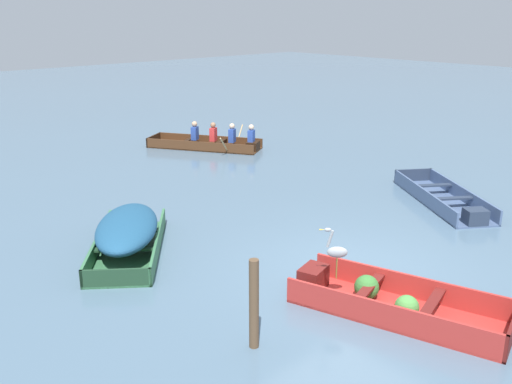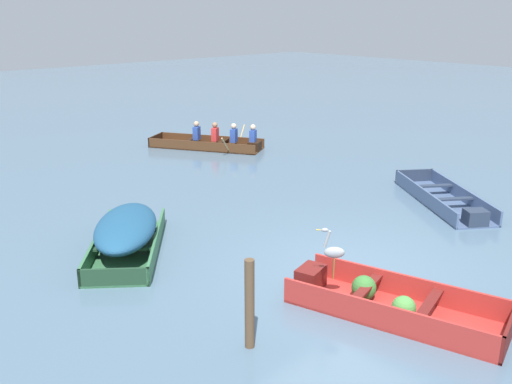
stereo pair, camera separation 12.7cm
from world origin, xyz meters
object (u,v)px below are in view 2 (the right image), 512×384
Objects in this scene: skiff_green_near_moored at (126,230)px; skiff_slate_blue_mid_moored at (445,200)px; mooring_post at (250,304)px; rowboat_dark_varnish_with_crew at (214,142)px; dinghy_red_foreground at (385,301)px; heron_on_dinghy at (333,251)px.

skiff_slate_blue_mid_moored is (7.02, -2.70, -0.30)m from skiff_green_near_moored.
mooring_post reaches higher than skiff_slate_blue_mid_moored.
rowboat_dark_varnish_with_crew is (6.57, 5.65, -0.21)m from skiff_green_near_moored.
rowboat_dark_varnish_with_crew is at bearing 54.12° from mooring_post.
rowboat_dark_varnish_with_crew reaches higher than skiff_slate_blue_mid_moored.
dinghy_red_foreground is at bearing -16.98° from mooring_post.
heron_on_dinghy is at bearing 1.47° from mooring_post.
skiff_green_near_moored is 2.37× the size of mooring_post.
mooring_post is (-2.19, 0.67, 0.49)m from dinghy_red_foreground.
skiff_slate_blue_mid_moored is at bearing 12.91° from heron_on_dinghy.
skiff_slate_blue_mid_moored is 8.36m from rowboat_dark_varnish_with_crew.
mooring_post is (-1.78, -0.05, -0.24)m from heron_on_dinghy.
skiff_green_near_moored is at bearing 158.99° from skiff_slate_blue_mid_moored.
rowboat_dark_varnish_with_crew reaches higher than skiff_green_near_moored.
skiff_green_near_moored reaches higher than dinghy_red_foreground.
heron_on_dinghy reaches higher than dinghy_red_foreground.
mooring_post is (-7.02, -9.70, 0.45)m from rowboat_dark_varnish_with_crew.
skiff_slate_blue_mid_moored is 4.12× the size of heron_on_dinghy.
mooring_post reaches higher than dinghy_red_foreground.
skiff_slate_blue_mid_moored is 2.63× the size of mooring_post.
skiff_green_near_moored is 0.90× the size of skiff_slate_blue_mid_moored.
heron_on_dinghy is (-5.24, -9.65, 0.69)m from rowboat_dark_varnish_with_crew.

